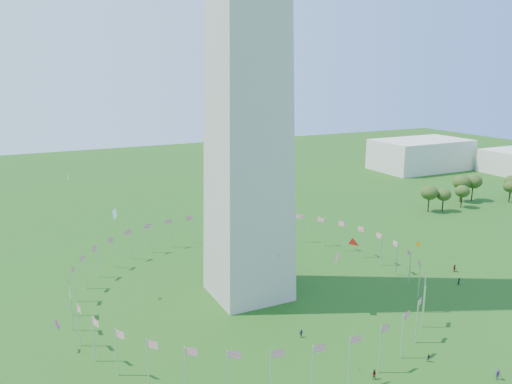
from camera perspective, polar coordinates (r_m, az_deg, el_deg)
flag_ring at (r=120.48m, az=-0.88°, el=-9.57°), size 80.24×80.24×9.00m
gov_building_east_a at (r=284.30m, az=18.29°, el=4.09°), size 50.00×30.00×16.00m
crowd at (r=97.65m, az=21.67°, el=-19.01°), size 100.55×71.77×1.99m
kites_aloft at (r=96.81m, az=10.12°, el=-5.97°), size 99.37×86.37×27.95m
tree_line_east at (r=216.35m, az=23.17°, el=-0.01°), size 53.33×15.78×10.89m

